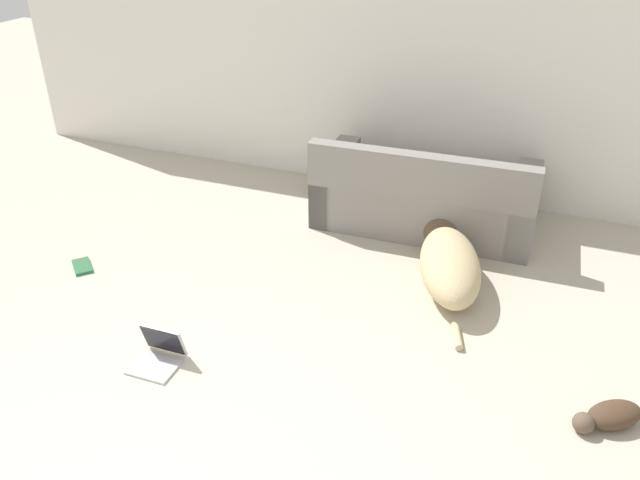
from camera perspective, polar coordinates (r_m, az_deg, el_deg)
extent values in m
cube|color=silver|center=(5.90, 5.66, 17.20)|extent=(7.98, 0.06, 2.70)
cube|color=gray|center=(5.53, 9.55, 3.49)|extent=(1.87, 0.92, 0.42)
cube|color=gray|center=(5.03, 9.07, 5.76)|extent=(1.85, 0.18, 0.37)
cube|color=gray|center=(5.45, 18.11, 2.73)|extent=(0.22, 0.88, 0.56)
cube|color=gray|center=(5.68, 1.43, 5.42)|extent=(0.22, 0.88, 0.56)
ellipsoid|color=tan|center=(4.68, 11.78, -2.34)|extent=(0.70, 1.08, 0.37)
sphere|color=brown|center=(5.20, 11.09, 0.80)|extent=(0.39, 0.39, 0.31)
cylinder|color=tan|center=(4.27, 12.42, -8.58)|extent=(0.12, 0.25, 0.05)
ellipsoid|color=#473323|center=(3.95, 25.31, -14.24)|extent=(0.38, 0.35, 0.13)
sphere|color=brown|center=(3.84, 22.94, -15.15)|extent=(0.17, 0.17, 0.12)
cube|color=#B7B7BC|center=(4.10, -14.98, -11.19)|extent=(0.29, 0.23, 0.02)
cube|color=#B7B7BC|center=(4.11, -14.13, -8.83)|extent=(0.29, 0.08, 0.22)
cube|color=black|center=(4.10, -14.20, -8.91)|extent=(0.27, 0.07, 0.19)
cube|color=#2D663D|center=(5.25, -20.91, -2.25)|extent=(0.26, 0.25, 0.02)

